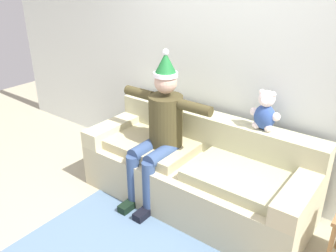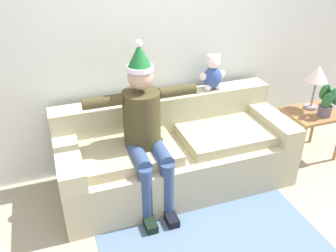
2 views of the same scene
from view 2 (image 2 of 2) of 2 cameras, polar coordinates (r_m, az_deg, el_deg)
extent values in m
plane|color=tan|center=(3.15, 7.92, -19.07)|extent=(10.00, 10.00, 0.00)
cube|color=silver|center=(3.67, -1.82, 13.51)|extent=(7.00, 0.10, 2.70)
cube|color=#B7AE8C|center=(3.65, 1.36, -6.07)|extent=(2.30, 0.92, 0.47)
cube|color=#B9B792|center=(3.70, -0.45, 2.21)|extent=(2.30, 0.24, 0.38)
cube|color=#C3BC96|center=(3.30, -15.75, -4.75)|extent=(0.22, 0.92, 0.18)
cube|color=#C2B38E|center=(3.92, 15.74, 1.00)|extent=(0.22, 0.92, 0.18)
cube|color=tan|center=(3.32, -6.64, -4.20)|extent=(0.92, 0.65, 0.10)
cube|color=tan|center=(3.65, 9.31, -1.15)|extent=(0.92, 0.65, 0.10)
cylinder|color=#433B21|center=(3.23, -4.19, 1.22)|extent=(0.34, 0.34, 0.52)
sphere|color=tan|center=(3.06, -4.46, 7.85)|extent=(0.22, 0.22, 0.22)
cylinder|color=white|center=(3.03, -4.51, 9.21)|extent=(0.23, 0.23, 0.04)
cone|color=#1B662D|center=(3.00, -4.60, 11.18)|extent=(0.21, 0.21, 0.20)
sphere|color=white|center=(2.97, -4.67, 13.02)|extent=(0.06, 0.06, 0.06)
cylinder|color=#324872|center=(3.17, -4.76, -4.82)|extent=(0.14, 0.40, 0.14)
cylinder|color=#324872|center=(3.19, -3.56, -10.99)|extent=(0.13, 0.13, 0.57)
cube|color=black|center=(3.30, -3.01, -15.12)|extent=(0.10, 0.24, 0.08)
cylinder|color=#324872|center=(3.22, -1.32, -4.16)|extent=(0.14, 0.40, 0.14)
cylinder|color=#324872|center=(3.23, -0.11, -10.24)|extent=(0.13, 0.13, 0.57)
cube|color=black|center=(3.34, 0.37, -14.33)|extent=(0.10, 0.24, 0.08)
cylinder|color=#433B21|center=(3.07, -10.46, 3.83)|extent=(0.34, 0.10, 0.10)
cylinder|color=#433B21|center=(3.23, 1.50, 5.63)|extent=(0.34, 0.10, 0.10)
ellipsoid|color=#304C94|center=(3.76, 7.08, 7.63)|extent=(0.20, 0.16, 0.24)
sphere|color=white|center=(3.70, 7.25, 10.22)|extent=(0.15, 0.15, 0.15)
sphere|color=white|center=(3.66, 7.66, 9.78)|extent=(0.07, 0.07, 0.07)
sphere|color=white|center=(3.66, 6.55, 10.92)|extent=(0.05, 0.05, 0.05)
sphere|color=white|center=(3.71, 8.04, 11.06)|extent=(0.05, 0.05, 0.05)
sphere|color=white|center=(3.71, 5.64, 7.88)|extent=(0.08, 0.08, 0.08)
sphere|color=white|center=(3.75, 6.38, 6.16)|extent=(0.08, 0.08, 0.08)
sphere|color=white|center=(3.80, 8.55, 8.22)|extent=(0.08, 0.08, 0.08)
sphere|color=white|center=(3.80, 8.02, 6.38)|extent=(0.08, 0.08, 0.08)
cube|color=olive|center=(4.26, 22.13, 1.88)|extent=(0.56, 0.48, 0.03)
cylinder|color=olive|center=(4.10, 20.57, -3.34)|extent=(0.04, 0.04, 0.53)
cylinder|color=olive|center=(4.37, 17.27, -0.64)|extent=(0.04, 0.04, 0.53)
cylinder|color=olive|center=(4.67, 22.24, 0.41)|extent=(0.04, 0.04, 0.53)
cylinder|color=gray|center=(4.34, 21.83, 2.85)|extent=(0.14, 0.14, 0.03)
cylinder|color=gray|center=(4.27, 22.22, 4.81)|extent=(0.02, 0.02, 0.30)
cone|color=silver|center=(4.19, 22.83, 7.77)|extent=(0.24, 0.24, 0.18)
cylinder|color=#5B525E|center=(4.20, 23.73, 2.26)|extent=(0.14, 0.14, 0.12)
ellipsoid|color=#245434|center=(4.17, 24.83, 4.19)|extent=(0.13, 0.17, 0.21)
ellipsoid|color=#195624|center=(4.17, 23.83, 4.99)|extent=(0.14, 0.09, 0.19)
ellipsoid|color=#25582C|center=(4.10, 23.55, 5.06)|extent=(0.12, 0.17, 0.21)
ellipsoid|color=#255C2C|center=(4.08, 24.07, 3.77)|extent=(0.12, 0.14, 0.19)
ellipsoid|color=#236337|center=(4.10, 24.81, 4.48)|extent=(0.14, 0.12, 0.19)
camera|label=1|loc=(2.70, 67.35, 9.89)|focal=37.49mm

